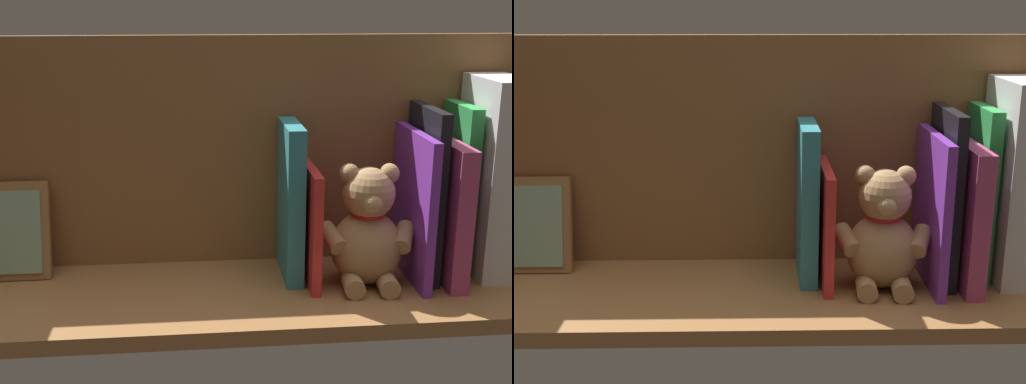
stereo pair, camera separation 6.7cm
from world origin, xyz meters
TOP-DOWN VIEW (x-y plane):
  - ground_plane at (0.00, 0.00)cm, footprint 97.64×26.36cm
  - shelf_back_panel at (0.00, -10.93)cm, footprint 97.64×1.50cm
  - dictionary_thick_white at (-34.99, -3.18)cm, footprint 6.36×13.00cm
  - book_1 at (-30.29, -4.58)cm, footprint 1.92×10.40cm
  - book_2 at (-27.48, -1.86)cm, footprint 2.57×15.84cm
  - book_3 at (-24.82, -3.11)cm, footprint 1.57×13.33cm
  - book_4 at (-22.79, -1.68)cm, footprint 1.29×16.19cm
  - teddy_bear at (-15.73, -0.11)cm, footprint 14.18×11.59cm
  - book_5 at (-7.88, -2.57)cm, footprint 1.31×14.41cm
  - book_6 at (-5.40, -4.00)cm, footprint 2.46×11.56cm

SIDE VIEW (x-z plane):
  - ground_plane at x=0.00cm, z-range -2.20..0.00cm
  - teddy_bear at x=-15.73cm, z-range -1.05..16.46cm
  - book_5 at x=-7.88cm, z-range 0.00..16.81cm
  - book_2 at x=-27.48cm, z-range 0.00..20.21cm
  - book_4 at x=-22.79cm, z-range 0.00..21.53cm
  - book_6 at x=-5.40cm, z-range 0.00..22.59cm
  - book_3 at x=-24.82cm, z-range 0.00..24.71cm
  - book_1 at x=-30.29cm, z-range 0.00..24.82cm
  - dictionary_thick_white at x=-34.99cm, z-range 0.00..28.76cm
  - shelf_back_panel at x=0.00cm, z-range 0.00..34.28cm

